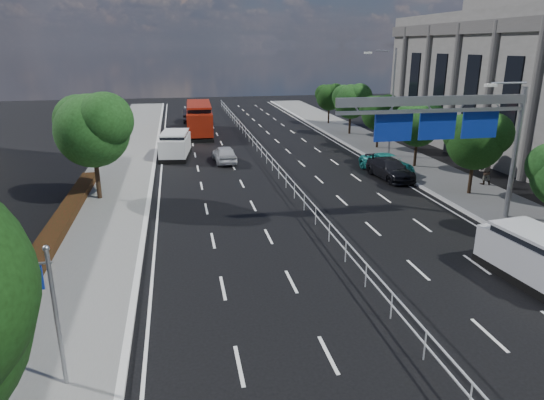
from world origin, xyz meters
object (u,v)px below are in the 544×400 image
object	(u,v)px
near_car_silver	(224,154)
parked_car_dark	(390,169)
toilet_sign	(35,296)
overhead_gantry	(453,120)
parked_car_teal	(387,164)
pedestrian_b	(485,171)
near_car_dark	(190,115)
silver_minivan	(539,259)
red_bus	(199,118)
white_minivan	(175,145)

from	to	relation	value
near_car_silver	parked_car_dark	distance (m)	13.43
toilet_sign	overhead_gantry	size ratio (longest dim) A/B	0.42
parked_car_teal	pedestrian_b	bearing A→B (deg)	-49.09
overhead_gantry	parked_car_dark	world-z (taller)	overhead_gantry
near_car_dark	silver_minivan	world-z (taller)	silver_minivan
red_bus	parked_car_dark	bearing A→B (deg)	-57.77
near_car_silver	parked_car_dark	bearing A→B (deg)	143.21
white_minivan	near_car_silver	distance (m)	4.76
toilet_sign	near_car_silver	xyz separation A→B (m)	(7.64, 26.71, -2.25)
toilet_sign	near_car_silver	world-z (taller)	toilet_sign
toilet_sign	pedestrian_b	bearing A→B (deg)	33.65
overhead_gantry	parked_car_teal	xyz separation A→B (m)	(1.56, 10.72, -4.90)
white_minivan	parked_car_dark	size ratio (longest dim) A/B	1.11
parked_car_dark	near_car_silver	bearing A→B (deg)	141.09
near_car_silver	silver_minivan	size ratio (longest dim) A/B	0.78
near_car_silver	parked_car_teal	size ratio (longest dim) A/B	0.81
overhead_gantry	red_bus	bearing A→B (deg)	110.19
near_car_dark	pedestrian_b	size ratio (longest dim) A/B	2.87
red_bus	silver_minivan	xyz separation A→B (m)	(11.56, -37.79, -0.68)
red_bus	silver_minivan	bearing A→B (deg)	-71.00
overhead_gantry	silver_minivan	bearing A→B (deg)	-88.16
overhead_gantry	near_car_dark	bearing A→B (deg)	106.82
red_bus	pedestrian_b	xyz separation A→B (m)	(17.99, -24.66, -0.68)
overhead_gantry	pedestrian_b	size ratio (longest dim) A/B	5.72
red_bus	overhead_gantry	bearing A→B (deg)	-67.82
white_minivan	pedestrian_b	size ratio (longest dim) A/B	2.99
red_bus	pedestrian_b	bearing A→B (deg)	-51.89
silver_minivan	pedestrian_b	distance (m)	14.62
toilet_sign	overhead_gantry	xyz separation A→B (m)	(17.69, 10.05, 2.66)
overhead_gantry	near_car_silver	size ratio (longest dim) A/B	2.50
overhead_gantry	parked_car_teal	bearing A→B (deg)	81.72
near_car_silver	silver_minivan	world-z (taller)	silver_minivan
white_minivan	parked_car_dark	world-z (taller)	white_minivan
pedestrian_b	near_car_dark	bearing A→B (deg)	-51.43
pedestrian_b	white_minivan	bearing A→B (deg)	-22.93
near_car_silver	pedestrian_b	bearing A→B (deg)	144.18
red_bus	parked_car_dark	world-z (taller)	red_bus
silver_minivan	parked_car_teal	distance (m)	17.75
parked_car_teal	parked_car_dark	size ratio (longest dim) A/B	1.05
red_bus	pedestrian_b	world-z (taller)	red_bus
near_car_dark	parked_car_teal	distance (m)	32.15
toilet_sign	near_car_silver	bearing A→B (deg)	74.04
overhead_gantry	silver_minivan	world-z (taller)	overhead_gantry
silver_minivan	toilet_sign	bearing A→B (deg)	-176.38
near_car_dark	silver_minivan	size ratio (longest dim) A/B	0.98
near_car_silver	white_minivan	bearing A→B (deg)	-37.48
red_bus	silver_minivan	world-z (taller)	red_bus
white_minivan	near_car_dark	size ratio (longest dim) A/B	1.04
near_car_dark	overhead_gantry	bearing A→B (deg)	106.70
near_car_dark	parked_car_dark	world-z (taller)	near_car_dark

